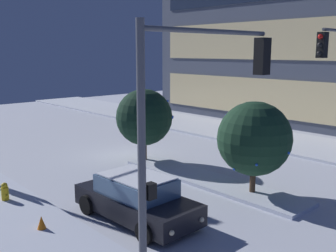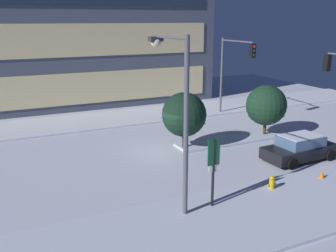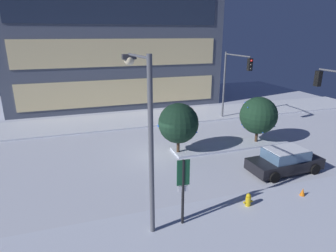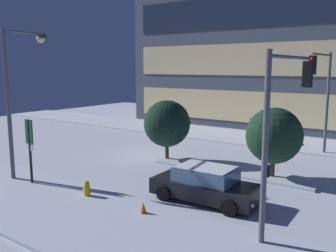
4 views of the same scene
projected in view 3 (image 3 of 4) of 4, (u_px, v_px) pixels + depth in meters
ground at (164, 155)px, 19.94m from camera, size 52.00×52.00×0.00m
curb_strip_near at (227, 235)px, 11.87m from camera, size 52.00×5.20×0.14m
curb_strip_far at (137, 119)px, 27.96m from camera, size 52.00×5.20×0.14m
median_strip at (231, 146)px, 21.39m from camera, size 9.00×1.80×0.14m
car_near at (285, 161)px, 17.33m from camera, size 4.66×2.21×1.49m
traffic_light_corner_far_right at (234, 75)px, 25.86m from camera, size 0.32×4.45×6.47m
street_lamp_arched at (144, 120)px, 11.19m from camera, size 0.68×2.54×7.40m
fire_hydrant at (248, 201)px, 13.74m from camera, size 0.48×0.26×0.79m
parking_info_sign at (183, 185)px, 11.96m from camera, size 0.55×0.12×3.16m
decorated_tree_median at (178, 123)px, 19.44m from camera, size 2.82×2.77×3.64m
decorated_tree_left_of_median at (258, 115)px, 21.44m from camera, size 2.81×2.80×3.62m
construction_cone at (302, 193)px, 14.63m from camera, size 0.36×0.36×0.55m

